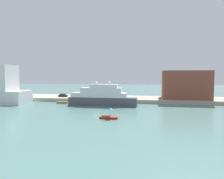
{
  "coord_description": "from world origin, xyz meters",
  "views": [
    {
      "loc": [
        18.35,
        -71.0,
        11.24
      ],
      "look_at": [
        4.12,
        6.0,
        6.18
      ],
      "focal_mm": 35.04,
      "sensor_mm": 36.0,
      "label": 1
    }
  ],
  "objects_px": {
    "harbor_building": "(185,85)",
    "parked_car": "(63,95)",
    "person_figure": "(71,96)",
    "large_yacht": "(102,97)",
    "small_motorboat": "(109,115)",
    "work_barge": "(62,102)",
    "mooring_bollard": "(126,99)"
  },
  "relations": [
    {
      "from": "parked_car",
      "to": "person_figure",
      "type": "height_order",
      "value": "person_figure"
    },
    {
      "from": "person_figure",
      "to": "parked_car",
      "type": "bearing_deg",
      "value": 146.9
    },
    {
      "from": "parked_car",
      "to": "work_barge",
      "type": "bearing_deg",
      "value": -67.95
    },
    {
      "from": "work_barge",
      "to": "mooring_bollard",
      "type": "relative_size",
      "value": 6.36
    },
    {
      "from": "small_motorboat",
      "to": "work_barge",
      "type": "xyz_separation_m",
      "value": [
        -24.41,
        27.24,
        -0.49
      ]
    },
    {
      "from": "person_figure",
      "to": "mooring_bollard",
      "type": "height_order",
      "value": "person_figure"
    },
    {
      "from": "harbor_building",
      "to": "person_figure",
      "type": "xyz_separation_m",
      "value": [
        -48.62,
        -6.75,
        -5.09
      ]
    },
    {
      "from": "person_figure",
      "to": "large_yacht",
      "type": "bearing_deg",
      "value": -34.6
    },
    {
      "from": "harbor_building",
      "to": "mooring_bollard",
      "type": "distance_m",
      "value": 26.52
    },
    {
      "from": "mooring_bollard",
      "to": "small_motorboat",
      "type": "bearing_deg",
      "value": -90.72
    },
    {
      "from": "work_barge",
      "to": "mooring_bollard",
      "type": "height_order",
      "value": "mooring_bollard"
    },
    {
      "from": "large_yacht",
      "to": "harbor_building",
      "type": "xyz_separation_m",
      "value": [
        32.18,
        18.09,
        4.16
      ]
    },
    {
      "from": "small_motorboat",
      "to": "parked_car",
      "type": "xyz_separation_m",
      "value": [
        -28.96,
        38.49,
        1.26
      ]
    },
    {
      "from": "small_motorboat",
      "to": "mooring_bollard",
      "type": "bearing_deg",
      "value": 89.28
    },
    {
      "from": "harbor_building",
      "to": "parked_car",
      "type": "height_order",
      "value": "harbor_building"
    },
    {
      "from": "mooring_bollard",
      "to": "large_yacht",
      "type": "bearing_deg",
      "value": -129.53
    },
    {
      "from": "small_motorboat",
      "to": "work_barge",
      "type": "height_order",
      "value": "small_motorboat"
    },
    {
      "from": "small_motorboat",
      "to": "harbor_building",
      "type": "distance_m",
      "value": 49.11
    },
    {
      "from": "large_yacht",
      "to": "harbor_building",
      "type": "bearing_deg",
      "value": 29.35
    },
    {
      "from": "large_yacht",
      "to": "work_barge",
      "type": "distance_m",
      "value": 17.65
    },
    {
      "from": "large_yacht",
      "to": "small_motorboat",
      "type": "height_order",
      "value": "large_yacht"
    },
    {
      "from": "work_barge",
      "to": "person_figure",
      "type": "bearing_deg",
      "value": 85.4
    },
    {
      "from": "harbor_building",
      "to": "mooring_bollard",
      "type": "xyz_separation_m",
      "value": [
        -24.43,
        -8.71,
        -5.52
      ]
    },
    {
      "from": "work_barge",
      "to": "person_figure",
      "type": "relative_size",
      "value": 2.6
    },
    {
      "from": "harbor_building",
      "to": "parked_car",
      "type": "xyz_separation_m",
      "value": [
        -53.81,
        -3.37,
        -5.22
      ]
    },
    {
      "from": "small_motorboat",
      "to": "harbor_building",
      "type": "relative_size",
      "value": 0.25
    },
    {
      "from": "person_figure",
      "to": "mooring_bollard",
      "type": "relative_size",
      "value": 2.44
    },
    {
      "from": "small_motorboat",
      "to": "work_barge",
      "type": "relative_size",
      "value": 1.09
    },
    {
      "from": "small_motorboat",
      "to": "person_figure",
      "type": "xyz_separation_m",
      "value": [
        -23.77,
        35.11,
        1.39
      ]
    },
    {
      "from": "parked_car",
      "to": "small_motorboat",
      "type": "bearing_deg",
      "value": -53.04
    },
    {
      "from": "small_motorboat",
      "to": "person_figure",
      "type": "height_order",
      "value": "person_figure"
    },
    {
      "from": "person_figure",
      "to": "small_motorboat",
      "type": "bearing_deg",
      "value": -55.9
    }
  ]
}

